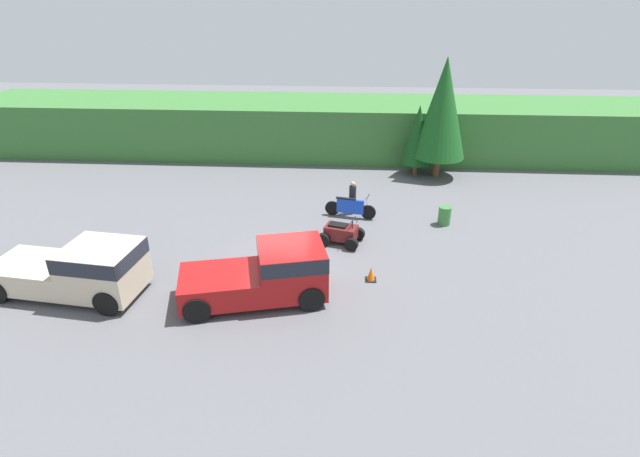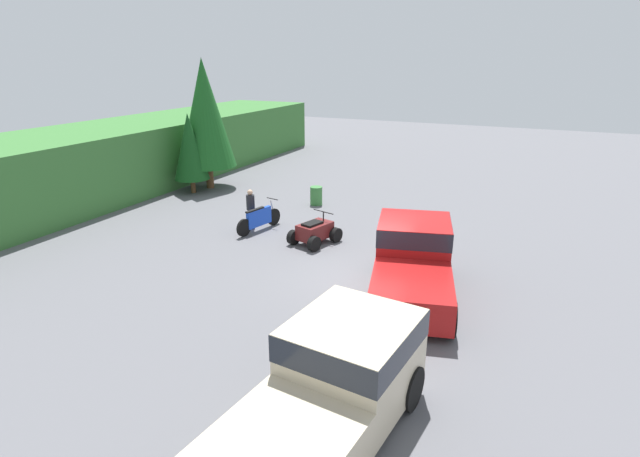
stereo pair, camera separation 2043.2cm
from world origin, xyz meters
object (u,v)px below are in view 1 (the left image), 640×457
object	(u,v)px
pickup_truck_second	(80,269)
dirt_bike	(350,208)
quad_atv	(341,233)
pickup_truck_red	(268,272)
traffic_cone	(371,274)
rider_person	(353,196)
steel_barrel	(444,216)

from	to	relation	value
pickup_truck_second	dirt_bike	world-z (taller)	pickup_truck_second
quad_atv	pickup_truck_red	bearing A→B (deg)	-102.69
traffic_cone	pickup_truck_red	bearing A→B (deg)	-159.06
pickup_truck_red	rider_person	xyz separation A→B (m)	(2.91, 7.52, -0.15)
rider_person	traffic_cone	world-z (taller)	rider_person
pickup_truck_second	traffic_cone	bearing A→B (deg)	15.29
pickup_truck_red	pickup_truck_second	xyz separation A→B (m)	(-6.67, -0.19, 0.00)
traffic_cone	steel_barrel	size ratio (longest dim) A/B	0.62
quad_atv	steel_barrel	size ratio (longest dim) A/B	2.40
quad_atv	pickup_truck_second	bearing A→B (deg)	-136.91
rider_person	traffic_cone	bearing A→B (deg)	-59.62
rider_person	pickup_truck_red	bearing A→B (deg)	-87.79
pickup_truck_red	dirt_bike	size ratio (longest dim) A/B	2.21
rider_person	pickup_truck_second	bearing A→B (deg)	-117.81
quad_atv	rider_person	distance (m)	3.19
quad_atv	traffic_cone	size ratio (longest dim) A/B	3.83
dirt_bike	quad_atv	world-z (taller)	dirt_bike
pickup_truck_red	quad_atv	world-z (taller)	pickup_truck_red
pickup_truck_second	steel_barrel	size ratio (longest dim) A/B	6.41
quad_atv	rider_person	bearing A→B (deg)	97.88
pickup_truck_red	dirt_bike	distance (m)	7.64
rider_person	steel_barrel	size ratio (longest dim) A/B	1.88
rider_person	quad_atv	bearing A→B (deg)	-75.13
dirt_bike	quad_atv	size ratio (longest dim) A/B	1.16
pickup_truck_second	quad_atv	distance (m)	10.23
pickup_truck_red	steel_barrel	bearing A→B (deg)	28.52
pickup_truck_red	quad_atv	distance (m)	5.07
quad_atv	traffic_cone	bearing A→B (deg)	-51.45
quad_atv	steel_barrel	world-z (taller)	quad_atv
traffic_cone	steel_barrel	bearing A→B (deg)	55.58
pickup_truck_second	rider_person	size ratio (longest dim) A/B	3.41
dirt_bike	steel_barrel	bearing A→B (deg)	5.34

